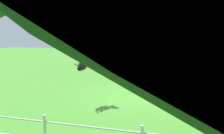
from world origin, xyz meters
The scene contains 6 objects.
ground_plane centered at (0.00, 0.00, 0.00)m, with size 60.00×60.00×0.00m, color #48912E.
person centered at (0.51, -0.67, 0.70)m, with size 0.65×0.68×1.29m.
dog centered at (1.89, 1.66, 1.41)m, with size 0.43×1.08×0.60m.
frisbee_flying centered at (1.84, 1.34, 1.84)m, with size 0.26×0.26×0.02m, color yellow.
frisbee_held centered at (0.39, -0.31, 0.61)m, with size 0.26×0.26×0.02m, color red.
training_cone centered at (-0.31, -0.02, 0.19)m, with size 0.35×0.35×0.39m, color orange.
Camera 1 is at (-1.63, 9.78, 2.49)m, focal length 39.46 mm.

